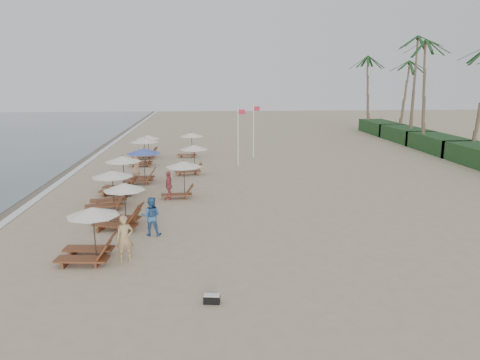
{
  "coord_description": "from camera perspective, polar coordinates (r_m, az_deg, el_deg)",
  "views": [
    {
      "loc": [
        -1.06,
        -20.68,
        7.13
      ],
      "look_at": [
        1.0,
        5.14,
        1.3
      ],
      "focal_mm": 34.0,
      "sensor_mm": 36.0,
      "label": 1
    }
  ],
  "objects": [
    {
      "name": "beachgoer_far_b",
      "position": [
        34.99,
        -12.91,
        1.94
      ],
      "size": [
        0.6,
        0.84,
        1.6
      ],
      "primitive_type": "imported",
      "rotation": [
        0.0,
        0.0,
        1.44
      ],
      "color": "tan",
      "rests_on": "ground"
    },
    {
      "name": "foam_line",
      "position": [
        33.09,
        -22.29,
        -0.7
      ],
      "size": [
        0.5,
        140.0,
        0.02
      ],
      "primitive_type": "cube",
      "color": "white",
      "rests_on": "ground"
    },
    {
      "name": "beachgoer_mid_a",
      "position": [
        21.36,
        -11.08,
        -4.48
      ],
      "size": [
        0.93,
        0.74,
        1.83
      ],
      "primitive_type": "imported",
      "rotation": [
        0.0,
        0.0,
        3.08
      ],
      "color": "#2F578D",
      "rests_on": "ground"
    },
    {
      "name": "inland_station_1",
      "position": [
        34.31,
        -6.09,
        3.0
      ],
      "size": [
        2.67,
        2.24,
        2.22
      ],
      "color": "brown",
      "rests_on": "ground"
    },
    {
      "name": "beachgoer_far_a",
      "position": [
        27.46,
        -8.93,
        -0.66
      ],
      "size": [
        0.52,
        1.05,
        1.72
      ],
      "primitive_type": "imported",
      "rotation": [
        0.0,
        0.0,
        4.61
      ],
      "color": "#A9434B",
      "rests_on": "ground"
    },
    {
      "name": "inland_station_2",
      "position": [
        42.05,
        -6.3,
        4.89
      ],
      "size": [
        2.55,
        2.24,
        2.22
      ],
      "color": "brown",
      "rests_on": "ground"
    },
    {
      "name": "duffel_bag",
      "position": [
        15.21,
        -3.56,
        -14.66
      ],
      "size": [
        0.56,
        0.34,
        0.3
      ],
      "color": "black",
      "rests_on": "ground"
    },
    {
      "name": "ground",
      "position": [
        21.9,
        -1.55,
        -6.32
      ],
      "size": [
        160.0,
        160.0,
        0.0
      ],
      "primitive_type": "plane",
      "color": "tan",
      "rests_on": "ground"
    },
    {
      "name": "flag_pole_far",
      "position": [
        41.51,
        1.75,
        6.51
      ],
      "size": [
        0.59,
        0.08,
        4.83
      ],
      "color": "silver",
      "rests_on": "ground"
    },
    {
      "name": "lounger_station_2",
      "position": [
        26.49,
        -16.18,
        -1.14
      ],
      "size": [
        2.73,
        2.36,
        2.1
      ],
      "color": "brown",
      "rests_on": "ground"
    },
    {
      "name": "lounger_station_5",
      "position": [
        38.43,
        -12.09,
        3.69
      ],
      "size": [
        2.47,
        2.35,
        2.31
      ],
      "color": "brown",
      "rests_on": "ground"
    },
    {
      "name": "lounger_station_4",
      "position": [
        32.18,
        -12.33,
        1.77
      ],
      "size": [
        2.67,
        2.38,
        2.39
      ],
      "color": "brown",
      "rests_on": "ground"
    },
    {
      "name": "inland_station_0",
      "position": [
        27.63,
        -7.41,
        0.67
      ],
      "size": [
        2.6,
        2.24,
        2.22
      ],
      "color": "brown",
      "rests_on": "ground"
    },
    {
      "name": "beachgoer_near",
      "position": [
        18.65,
        -14.25,
        -7.13
      ],
      "size": [
        0.77,
        0.6,
        1.87
      ],
      "primitive_type": "imported",
      "rotation": [
        0.0,
        0.0,
        0.24
      ],
      "color": "tan",
      "rests_on": "ground"
    },
    {
      "name": "lounger_station_6",
      "position": [
        42.03,
        -11.76,
        4.06
      ],
      "size": [
        2.67,
        2.42,
        2.11
      ],
      "color": "brown",
      "rests_on": "ground"
    },
    {
      "name": "wet_sand_band",
      "position": [
        33.51,
        -24.4,
        -0.74
      ],
      "size": [
        3.2,
        140.0,
        0.01
      ],
      "primitive_type": "cube",
      "color": "#6B5E4C",
      "rests_on": "ground"
    },
    {
      "name": "lounger_station_1",
      "position": [
        22.94,
        -14.94,
        -3.37
      ],
      "size": [
        2.65,
        2.53,
        2.18
      ],
      "color": "brown",
      "rests_on": "ground"
    },
    {
      "name": "lounger_station_0",
      "position": [
        19.11,
        -18.57,
        -6.69
      ],
      "size": [
        2.57,
        2.08,
        2.19
      ],
      "color": "brown",
      "rests_on": "ground"
    },
    {
      "name": "flag_pole_near",
      "position": [
        37.65,
        -0.19,
        5.87
      ],
      "size": [
        0.59,
        0.08,
        4.82
      ],
      "color": "silver",
      "rests_on": "ground"
    },
    {
      "name": "lounger_station_3",
      "position": [
        29.43,
        -14.89,
        0.47
      ],
      "size": [
        2.73,
        2.4,
        2.39
      ],
      "color": "brown",
      "rests_on": "ground"
    }
  ]
}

